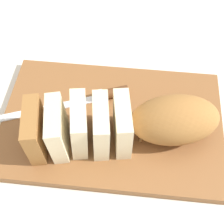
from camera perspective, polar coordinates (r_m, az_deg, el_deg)
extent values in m
plane|color=silver|center=(0.69, 0.00, -2.33)|extent=(3.00, 3.00, 0.00)
cube|color=brown|center=(0.68, 0.00, -1.90)|extent=(0.47, 0.32, 0.02)
ellipsoid|color=#996633|center=(0.62, 11.01, -1.38)|extent=(0.18, 0.12, 0.10)
cube|color=beige|center=(0.61, 1.84, -2.22)|extent=(0.04, 0.10, 0.10)
cube|color=beige|center=(0.61, -2.00, -2.49)|extent=(0.04, 0.10, 0.10)
cube|color=beige|center=(0.61, -5.86, -2.26)|extent=(0.05, 0.10, 0.10)
cube|color=beige|center=(0.61, -9.66, -2.93)|extent=(0.05, 0.10, 0.10)
cube|color=#996633|center=(0.62, -13.41, -3.18)|extent=(0.05, 0.10, 0.10)
cube|color=silver|center=(0.70, -11.38, 0.55)|extent=(0.22, 0.09, 0.00)
cylinder|color=#593319|center=(0.70, 0.01, 3.44)|extent=(0.07, 0.04, 0.02)
cube|color=silver|center=(0.70, -2.44, 2.88)|extent=(0.02, 0.02, 0.02)
sphere|color=#A8753D|center=(0.66, -2.14, -2.45)|extent=(0.00, 0.00, 0.00)
sphere|color=#A8753D|center=(0.67, -2.08, -0.82)|extent=(0.01, 0.01, 0.01)
sphere|color=#A8753D|center=(0.64, 5.04, -5.06)|extent=(0.01, 0.01, 0.01)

